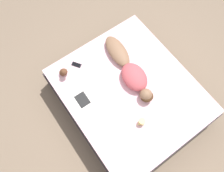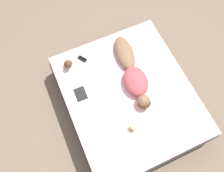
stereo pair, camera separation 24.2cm
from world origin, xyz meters
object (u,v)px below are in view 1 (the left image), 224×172
at_px(open_magazine, 89,95).
at_px(cell_phone, 76,65).
at_px(person, 130,70).
at_px(coffee_mug, 142,122).

relative_size(open_magazine, cell_phone, 3.09).
height_order(person, coffee_mug, person).
height_order(open_magazine, coffee_mug, coffee_mug).
distance_m(person, cell_phone, 0.84).
bearing_deg(cell_phone, coffee_mug, 66.67).
xyz_separation_m(person, coffee_mug, (0.34, 0.72, -0.03)).
relative_size(person, cell_phone, 7.74).
distance_m(person, open_magazine, 0.72).
bearing_deg(person, coffee_mug, 71.94).
xyz_separation_m(person, open_magazine, (0.71, -0.04, -0.08)).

